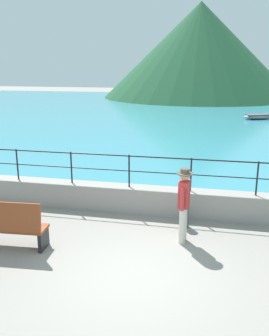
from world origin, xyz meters
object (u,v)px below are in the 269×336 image
bench_main (6,225)px  bollard (184,216)px  person_walking (184,202)px  boat_0 (258,116)px

bench_main → bollard: (3.72, 1.97, -0.26)m
bench_main → person_walking: (3.76, 1.15, 0.42)m
bench_main → bollard: bench_main is taller
bench_main → person_walking: person_walking is taller
bench_main → bollard: bearing=27.9°
person_walking → boat_0: (3.76, 20.99, -0.72)m
bollard → boat_0: bearing=79.3°
bench_main → boat_0: bearing=71.2°
bollard → bench_main: bearing=-152.1°
person_walking → boat_0: bearing=79.8°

